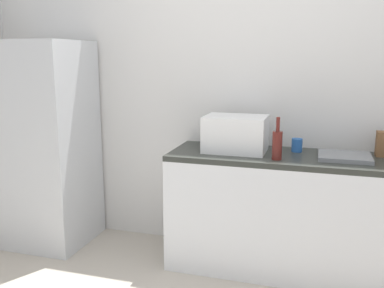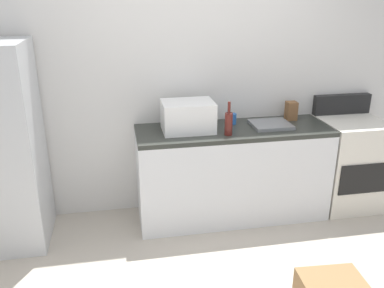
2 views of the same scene
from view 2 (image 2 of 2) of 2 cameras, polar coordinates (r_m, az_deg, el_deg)
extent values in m
cube|color=silver|center=(3.94, 0.39, 9.07)|extent=(5.00, 0.10, 2.60)
cube|color=silver|center=(3.95, 5.62, -4.28)|extent=(1.80, 0.60, 0.86)
cube|color=#2D302B|center=(3.79, 5.85, 1.90)|extent=(1.80, 0.60, 0.04)
cube|color=silver|center=(4.43, 21.00, -2.54)|extent=(0.60, 0.60, 0.90)
cube|color=black|center=(4.21, 23.04, -4.50)|extent=(0.52, 0.02, 0.30)
cube|color=black|center=(4.47, 20.21, 5.25)|extent=(0.60, 0.08, 0.20)
cube|color=white|center=(3.66, -0.59, 3.90)|extent=(0.46, 0.34, 0.27)
cube|color=slate|center=(3.89, 10.95, 2.70)|extent=(0.36, 0.32, 0.03)
cylinder|color=#591E19|center=(3.57, 5.14, 2.80)|extent=(0.07, 0.07, 0.20)
cylinder|color=#591E19|center=(3.53, 5.21, 5.12)|extent=(0.03, 0.03, 0.10)
cylinder|color=#2659A5|center=(3.90, 5.64, 3.53)|extent=(0.08, 0.08, 0.10)
cube|color=brown|center=(4.11, 13.70, 4.54)|extent=(0.10, 0.10, 0.18)
camera|label=1|loc=(1.35, 59.03, -11.29)|focal=39.84mm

